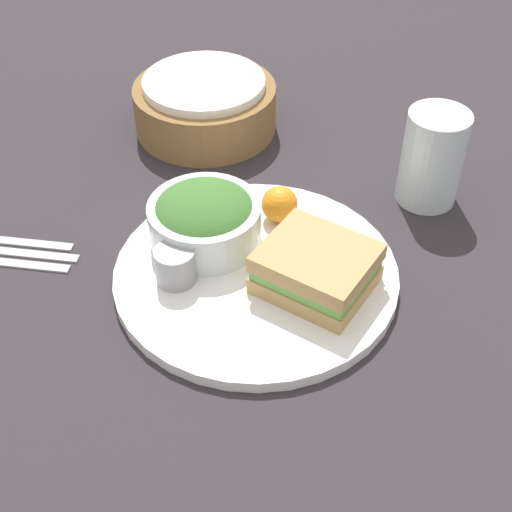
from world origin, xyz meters
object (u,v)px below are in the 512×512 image
salad_bowl (205,218)px  dressing_cup (175,265)px  drink_glass (432,158)px  knife (1,250)px  spoon (7,240)px  bread_basket (205,105)px  sandwich (317,268)px  plate (256,274)px

salad_bowl → dressing_cup: size_ratio=2.91×
salad_bowl → drink_glass: bearing=41.2°
knife → spoon: size_ratio=1.17×
dressing_cup → bread_basket: bread_basket is taller
salad_bowl → spoon: bearing=-161.3°
knife → salad_bowl: bearing=-170.0°
sandwich → spoon: bearing=-172.0°
sandwich → spoon: (-0.37, -0.05, -0.04)m
sandwich → knife: bearing=-169.2°
plate → drink_glass: size_ratio=2.61×
bread_basket → spoon: 0.34m
salad_bowl → drink_glass: (0.22, 0.19, 0.01)m
bread_basket → drink_glass: bearing=-8.1°
sandwich → dressing_cup: sandwich is taller
drink_glass → spoon: drink_glass is taller
salad_bowl → bread_basket: bearing=114.5°
salad_bowl → dressing_cup: 0.07m
bread_basket → knife: 0.35m
plate → spoon: size_ratio=1.96×
drink_glass → salad_bowl: bearing=-138.8°
dressing_cup → knife: (-0.22, -0.02, -0.03)m
sandwich → plate: bearing=-179.0°
plate → sandwich: sandwich is taller
drink_glass → knife: 0.53m
dressing_cup → spoon: dressing_cup is taller
bread_basket → plate: bearing=-55.5°
dressing_cup → bread_basket: 0.33m
sandwich → bread_basket: (-0.25, 0.26, -0.00)m
drink_glass → knife: size_ratio=0.64×
drink_glass → bread_basket: bearing=171.9°
dressing_cup → drink_glass: bearing=50.0°
drink_glass → plate: bearing=-123.8°
bread_basket → knife: bearing=-108.8°
plate → drink_glass: bearing=56.2°
spoon → sandwich: bearing=175.0°
plate → spoon: bearing=-170.4°
salad_bowl → bread_basket: salad_bowl is taller
spoon → dressing_cup: bearing=168.1°
salad_bowl → spoon: salad_bowl is taller
bread_basket → dressing_cup: bearing=-71.1°
dressing_cup → knife: bearing=-174.3°
dressing_cup → plate: bearing=31.5°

